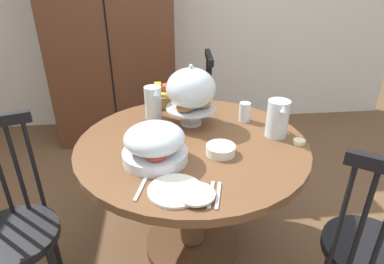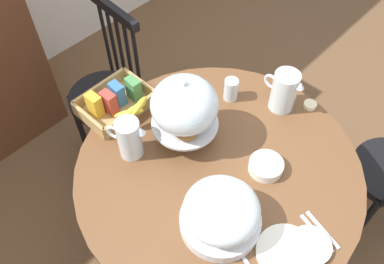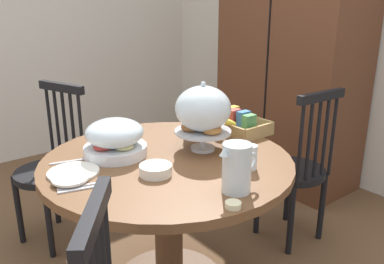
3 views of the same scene
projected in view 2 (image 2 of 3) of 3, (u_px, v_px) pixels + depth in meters
name	position (u px, v px, depth m)	size (l,w,h in m)	color
ground_plane	(202.00, 225.00, 2.29)	(10.00, 10.00, 0.00)	brown
dining_table	(216.00, 193.00, 1.83)	(1.18, 1.18, 0.74)	brown
windsor_chair_near_window	(108.00, 95.00, 2.29)	(0.40, 0.40, 0.97)	black
pastry_stand_with_dome	(184.00, 107.00, 1.59)	(0.28, 0.28, 0.34)	silver
fruit_platter_covered	(221.00, 213.00, 1.43)	(0.30, 0.30, 0.18)	silver
orange_juice_pitcher	(284.00, 92.00, 1.79)	(0.11, 0.20, 0.20)	silver
milk_pitcher	(129.00, 140.00, 1.63)	(0.10, 0.18, 0.19)	silver
cereal_basket	(117.00, 102.00, 1.81)	(0.32, 0.30, 0.12)	tan
china_plate_large	(287.00, 253.00, 1.43)	(0.22, 0.22, 0.01)	white
china_plate_small	(311.00, 245.00, 1.43)	(0.15, 0.15, 0.01)	white
cereal_bowl	(266.00, 166.00, 1.63)	(0.14, 0.14, 0.04)	white
drinking_glass	(231.00, 89.00, 1.85)	(0.06, 0.06, 0.11)	silver
butter_dish	(310.00, 105.00, 1.85)	(0.06, 0.06, 0.02)	beige
table_knife	(316.00, 234.00, 1.48)	(0.17, 0.01, 0.01)	silver
dinner_fork	(322.00, 230.00, 1.48)	(0.17, 0.01, 0.01)	silver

